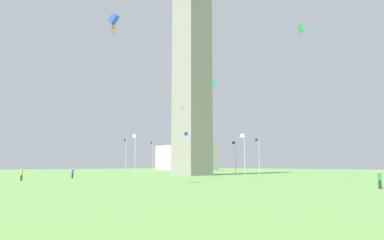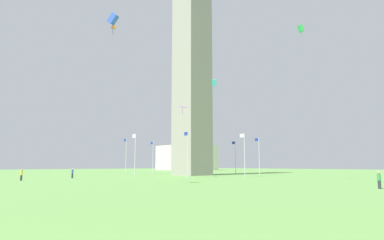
{
  "view_description": "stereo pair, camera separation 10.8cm",
  "coord_description": "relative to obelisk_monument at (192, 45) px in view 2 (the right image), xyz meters",
  "views": [
    {
      "loc": [
        -55.03,
        50.19,
        2.29
      ],
      "look_at": [
        0.0,
        0.0,
        12.36
      ],
      "focal_mm": 31.11,
      "sensor_mm": 36.0,
      "label": 1
    },
    {
      "loc": [
        -55.1,
        50.11,
        2.29
      ],
      "look_at": [
        0.0,
        0.0,
        12.36
      ],
      "focal_mm": 31.11,
      "sensor_mm": 36.0,
      "label": 2
    }
  ],
  "objects": [
    {
      "name": "ground_plane",
      "position": [
        0.0,
        0.0,
        -30.16
      ],
      "size": [
        260.0,
        260.0,
        0.0
      ],
      "primitive_type": "plane",
      "color": "#609347"
    },
    {
      "name": "kite_purple_diamond",
      "position": [
        -10.24,
        11.62,
        -17.56
      ],
      "size": [
        1.18,
        1.22,
        1.65
      ],
      "color": "purple"
    },
    {
      "name": "kite_green_box",
      "position": [
        -32.05,
        8.1,
        -8.54
      ],
      "size": [
        0.89,
        0.95,
        2.03
      ],
      "color": "green"
    },
    {
      "name": "kite_cyan_box",
      "position": [
        -9.17,
        2.19,
        -11.2
      ],
      "size": [
        1.27,
        1.34,
        2.79
      ],
      "color": "#33C6D1"
    },
    {
      "name": "flagpole_sw",
      "position": [
        -10.46,
        -10.52,
        -25.6
      ],
      "size": [
        1.12,
        0.14,
        8.34
      ],
      "color": "silver",
      "rests_on": "ground"
    },
    {
      "name": "flagpole_n",
      "position": [
        14.93,
        0.0,
        -25.6
      ],
      "size": [
        1.12,
        0.14,
        8.34
      ],
      "color": "silver",
      "rests_on": "ground"
    },
    {
      "name": "distant_building",
      "position": [
        55.15,
        -46.9,
        -24.81
      ],
      "size": [
        22.01,
        17.44,
        10.7
      ],
      "color": "beige",
      "rests_on": "ground"
    },
    {
      "name": "flagpole_se",
      "position": [
        -10.46,
        10.52,
        -25.6
      ],
      "size": [
        1.12,
        0.14,
        8.34
      ],
      "color": "silver",
      "rests_on": "ground"
    },
    {
      "name": "flagpole_s",
      "position": [
        -14.82,
        0.0,
        -25.6
      ],
      "size": [
        1.12,
        0.14,
        8.34
      ],
      "color": "silver",
      "rests_on": "ground"
    },
    {
      "name": "picnic_blanket_near_first_person",
      "position": [
        -38.58,
        0.29,
        -30.15
      ],
      "size": [
        2.26,
        2.13,
        0.01
      ],
      "primitive_type": "cube",
      "rotation": [
        0.0,
        0.0,
        2.6
      ],
      "color": "green",
      "rests_on": "ground"
    },
    {
      "name": "person_blue_shirt",
      "position": [
        1.74,
        26.35,
        -29.31
      ],
      "size": [
        0.32,
        0.32,
        1.72
      ],
      "rotation": [
        0.0,
        0.0,
        -2.01
      ],
      "color": "#2D2D38",
      "rests_on": "ground"
    },
    {
      "name": "kite_blue_box",
      "position": [
        -23.15,
        32.97,
        -11.75
      ],
      "size": [
        1.37,
        1.14,
        2.46
      ],
      "color": "blue"
    },
    {
      "name": "flagpole_ne",
      "position": [
        10.58,
        10.52,
        -25.6
      ],
      "size": [
        1.12,
        0.14,
        8.34
      ],
      "color": "silver",
      "rests_on": "ground"
    },
    {
      "name": "flagpole_w",
      "position": [
        0.06,
        -14.87,
        -25.6
      ],
      "size": [
        1.12,
        0.14,
        8.34
      ],
      "color": "silver",
      "rests_on": "ground"
    },
    {
      "name": "person_yellow_shirt",
      "position": [
        -1.52,
        35.38,
        -29.31
      ],
      "size": [
        0.32,
        0.32,
        1.71
      ],
      "rotation": [
        0.0,
        0.0,
        -1.4
      ],
      "color": "#2D2D38",
      "rests_on": "ground"
    },
    {
      "name": "obelisk_monument",
      "position": [
        0.0,
        0.0,
        0.0
      ],
      "size": [
        6.64,
        6.64,
        60.32
      ],
      "color": "gray",
      "rests_on": "ground"
    },
    {
      "name": "flagpole_e",
      "position": [
        0.06,
        14.87,
        -25.6
      ],
      "size": [
        1.12,
        0.14,
        8.34
      ],
      "color": "silver",
      "rests_on": "ground"
    },
    {
      "name": "person_green_shirt",
      "position": [
        -43.19,
        14.84,
        -29.32
      ],
      "size": [
        0.32,
        0.32,
        1.69
      ],
      "rotation": [
        0.0,
        0.0,
        0.18
      ],
      "color": "#2D2D38",
      "rests_on": "ground"
    },
    {
      "name": "flagpole_nw",
      "position": [
        10.58,
        -10.52,
        -25.6
      ],
      "size": [
        1.12,
        0.14,
        8.34
      ],
      "color": "silver",
      "rests_on": "ground"
    },
    {
      "name": "kite_orange_delta",
      "position": [
        5.3,
        17.27,
        0.75
      ],
      "size": [
        1.88,
        1.8,
        2.35
      ],
      "color": "orange"
    }
  ]
}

